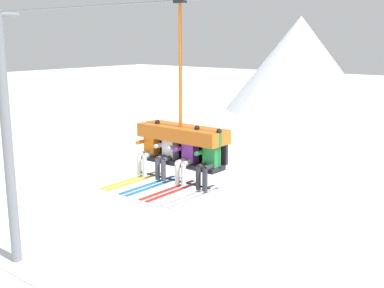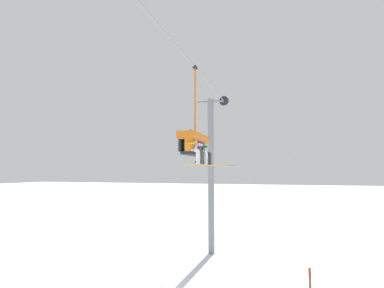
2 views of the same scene
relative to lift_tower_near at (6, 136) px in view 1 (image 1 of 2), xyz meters
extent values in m
cone|color=white|center=(-9.66, 41.57, 0.52)|extent=(16.40, 16.40, 10.44)
cylinder|color=slate|center=(0.00, 0.02, -0.23)|extent=(0.36, 0.36, 8.94)
cylinder|color=slate|center=(7.27, -0.78, 4.09)|extent=(16.54, 0.05, 0.05)
cube|color=#232328|center=(8.61, -0.78, 0.61)|extent=(2.11, 0.48, 0.10)
cube|color=#232328|center=(8.61, -0.50, 0.89)|extent=(2.11, 0.08, 0.45)
cube|color=#D16619|center=(8.61, -0.72, 1.26)|extent=(2.15, 0.68, 0.30)
cylinder|color=black|center=(8.61, -1.10, 0.28)|extent=(2.11, 0.04, 0.04)
cylinder|color=#D16619|center=(8.61, -0.78, 2.73)|extent=(0.07, 0.07, 2.62)
cube|color=black|center=(8.61, -0.78, 4.09)|extent=(0.28, 0.12, 0.12)
cube|color=orange|center=(7.75, -0.80, 0.92)|extent=(0.32, 0.22, 0.52)
sphere|color=silver|center=(7.75, -0.80, 1.28)|extent=(0.22, 0.22, 0.22)
ellipsoid|color=black|center=(7.75, -0.90, 1.28)|extent=(0.17, 0.04, 0.08)
cylinder|color=silver|center=(7.66, -0.97, 0.70)|extent=(0.11, 0.34, 0.11)
cylinder|color=silver|center=(7.84, -0.97, 0.70)|extent=(0.11, 0.34, 0.11)
cylinder|color=silver|center=(7.66, -1.14, 0.46)|extent=(0.11, 0.11, 0.48)
cylinder|color=silver|center=(7.84, -1.14, 0.46)|extent=(0.11, 0.11, 0.48)
cube|color=gold|center=(7.66, -1.44, 0.17)|extent=(0.09, 1.70, 0.02)
cube|color=gold|center=(7.84, -1.44, 0.17)|extent=(0.09, 1.70, 0.02)
cylinder|color=orange|center=(7.56, -0.95, 0.96)|extent=(0.09, 0.30, 0.09)
cylinder|color=orange|center=(7.93, -0.80, 1.27)|extent=(0.09, 0.09, 0.30)
sphere|color=black|center=(7.93, -0.80, 1.44)|extent=(0.11, 0.11, 0.11)
cube|color=silver|center=(8.32, -0.80, 0.92)|extent=(0.32, 0.22, 0.52)
sphere|color=maroon|center=(8.32, -0.80, 1.28)|extent=(0.22, 0.22, 0.22)
ellipsoid|color=black|center=(8.32, -0.90, 1.28)|extent=(0.17, 0.04, 0.08)
cylinder|color=#3D424C|center=(8.23, -0.97, 0.70)|extent=(0.11, 0.34, 0.11)
cylinder|color=#3D424C|center=(8.41, -0.97, 0.70)|extent=(0.11, 0.34, 0.11)
cylinder|color=#3D424C|center=(8.23, -1.14, 0.46)|extent=(0.11, 0.11, 0.48)
cylinder|color=#3D424C|center=(8.41, -1.14, 0.46)|extent=(0.11, 0.11, 0.48)
cube|color=#1E6BB2|center=(8.23, -1.44, 0.17)|extent=(0.09, 1.70, 0.02)
cube|color=#1E6BB2|center=(8.41, -1.44, 0.17)|extent=(0.09, 1.70, 0.02)
cylinder|color=silver|center=(8.14, -0.95, 0.96)|extent=(0.09, 0.30, 0.09)
cylinder|color=silver|center=(8.51, -0.95, 0.96)|extent=(0.09, 0.30, 0.09)
cube|color=purple|center=(8.90, -0.80, 0.92)|extent=(0.32, 0.22, 0.52)
sphere|color=maroon|center=(8.90, -0.80, 1.28)|extent=(0.22, 0.22, 0.22)
ellipsoid|color=black|center=(8.90, -0.90, 1.28)|extent=(0.17, 0.04, 0.08)
cylinder|color=silver|center=(8.81, -0.97, 0.70)|extent=(0.11, 0.34, 0.11)
cylinder|color=silver|center=(8.99, -0.97, 0.70)|extent=(0.11, 0.34, 0.11)
cylinder|color=silver|center=(8.81, -1.14, 0.46)|extent=(0.11, 0.11, 0.48)
cylinder|color=silver|center=(8.99, -1.14, 0.46)|extent=(0.11, 0.11, 0.48)
cube|color=#B22823|center=(8.81, -1.44, 0.17)|extent=(0.09, 1.70, 0.02)
cube|color=#B22823|center=(8.99, -1.44, 0.17)|extent=(0.09, 1.70, 0.02)
cylinder|color=purple|center=(8.71, -0.95, 0.96)|extent=(0.09, 0.30, 0.09)
cylinder|color=purple|center=(9.09, -0.80, 1.27)|extent=(0.09, 0.09, 0.30)
sphere|color=black|center=(9.09, -0.80, 1.44)|extent=(0.11, 0.11, 0.11)
cube|color=#23843D|center=(9.47, -0.80, 0.92)|extent=(0.32, 0.22, 0.52)
sphere|color=black|center=(9.47, -0.80, 1.28)|extent=(0.22, 0.22, 0.22)
ellipsoid|color=black|center=(9.47, -0.90, 1.28)|extent=(0.17, 0.04, 0.08)
cylinder|color=#2D2D33|center=(9.39, -0.97, 0.70)|extent=(0.11, 0.34, 0.11)
cylinder|color=#2D2D33|center=(9.56, -0.97, 0.70)|extent=(0.11, 0.34, 0.11)
cylinder|color=#2D2D33|center=(9.39, -1.14, 0.46)|extent=(0.11, 0.11, 0.48)
cylinder|color=#2D2D33|center=(9.56, -1.14, 0.46)|extent=(0.11, 0.11, 0.48)
cube|color=#B2B2BC|center=(9.39, -1.44, 0.17)|extent=(0.09, 1.70, 0.02)
cube|color=#B2B2BC|center=(9.56, -1.44, 0.17)|extent=(0.09, 1.70, 0.02)
cylinder|color=#23843D|center=(9.29, -0.95, 0.96)|extent=(0.09, 0.30, 0.09)
cylinder|color=#23843D|center=(9.66, -0.80, 1.27)|extent=(0.09, 0.09, 0.30)
sphere|color=black|center=(9.66, -0.80, 1.44)|extent=(0.11, 0.11, 0.11)
camera|label=1|loc=(15.31, -8.71, 3.32)|focal=45.00mm
camera|label=2|loc=(-2.51, -4.09, -0.04)|focal=28.00mm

